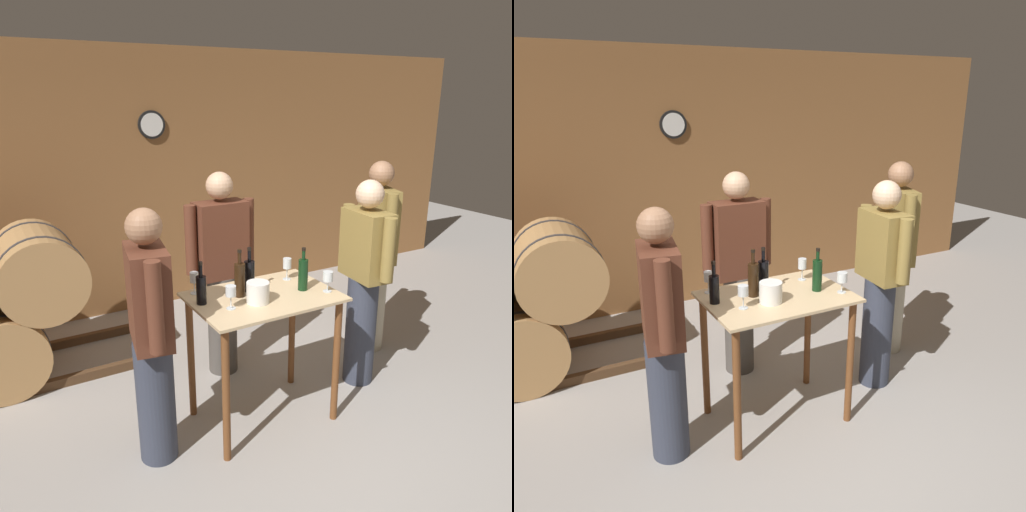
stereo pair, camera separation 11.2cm
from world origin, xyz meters
TOP-DOWN VIEW (x-y plane):
  - ground_plane at (0.00, 0.00)m, footprint 14.00×14.00m
  - back_wall at (0.00, 2.82)m, footprint 8.40×0.08m
  - tasting_table at (-0.05, 0.43)m, footprint 0.98×0.67m
  - wine_bottle_far_left at (-0.47, 0.51)m, footprint 0.07×0.07m
  - wine_bottle_left at (-0.19, 0.50)m, footprint 0.07×0.07m
  - wine_bottle_center at (-0.09, 0.55)m, footprint 0.07×0.07m
  - wine_bottle_right at (0.24, 0.39)m, footprint 0.07×0.07m
  - wine_glass_near_left at (-0.44, 0.69)m, footprint 0.06×0.06m
  - wine_glass_near_center at (-0.34, 0.35)m, footprint 0.07×0.07m
  - wine_glass_near_right at (0.25, 0.61)m, footprint 0.06×0.06m
  - wine_glass_far_side at (0.37, 0.27)m, footprint 0.07×0.07m
  - ice_bucket at (-0.14, 0.35)m, footprint 0.15×0.15m
  - person_host at (-0.01, 1.16)m, footprint 0.59×0.24m
  - person_visitor_with_scarf at (-0.84, 0.41)m, footprint 0.29×0.58m
  - person_visitor_bearded at (1.34, 0.85)m, footprint 0.34×0.56m
  - person_visitor_near_door at (0.88, 0.47)m, footprint 0.25×0.59m

SIDE VIEW (x-z plane):
  - ground_plane at x=0.00m, z-range 0.00..0.00m
  - tasting_table at x=-0.05m, z-range 0.27..1.22m
  - person_visitor_with_scarf at x=-0.84m, z-range 0.05..1.69m
  - person_visitor_near_door at x=0.88m, z-range 0.05..1.69m
  - person_host at x=-0.01m, z-range 0.05..1.73m
  - person_visitor_bearded at x=1.34m, z-range 0.05..1.76m
  - ice_bucket at x=-0.14m, z-range 0.95..1.09m
  - wine_bottle_far_left at x=-0.47m, z-range 0.91..1.20m
  - wine_glass_far_side at x=0.37m, z-range 0.98..1.13m
  - wine_glass_near_left at x=-0.44m, z-range 0.98..1.14m
  - wine_glass_near_center at x=-0.34m, z-range 0.99..1.14m
  - wine_glass_near_right at x=0.25m, z-range 0.99..1.15m
  - wine_bottle_center at x=-0.09m, z-range 0.91..1.22m
  - wine_bottle_right at x=0.24m, z-range 0.92..1.22m
  - wine_bottle_left at x=-0.19m, z-range 0.91..1.24m
  - back_wall at x=0.00m, z-range 0.00..2.70m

